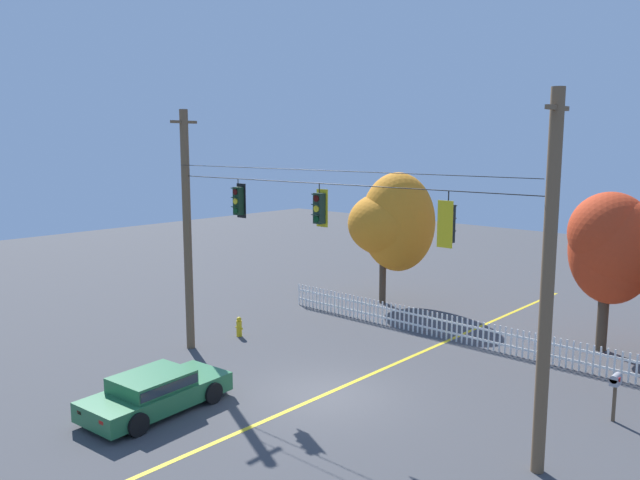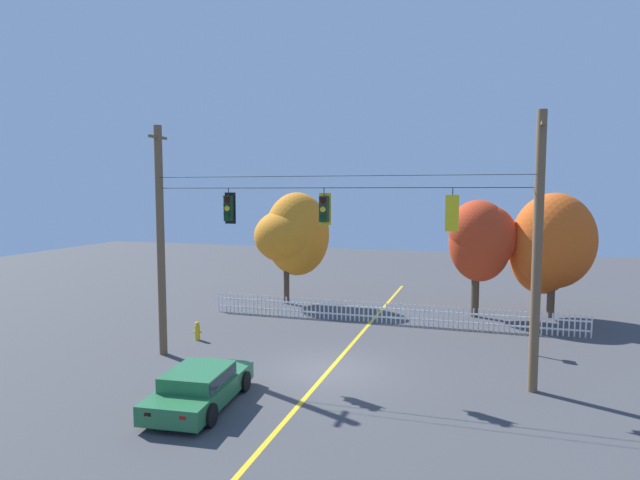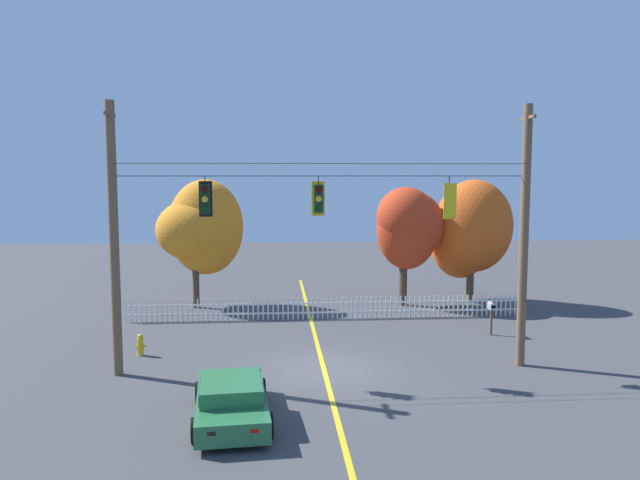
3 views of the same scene
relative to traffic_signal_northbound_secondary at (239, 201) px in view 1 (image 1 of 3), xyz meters
The scene contains 12 objects.
ground 6.93m from the traffic_signal_northbound_secondary, ahead, with size 80.00×80.00×0.00m, color #424244.
lane_centerline_stripe 6.93m from the traffic_signal_northbound_secondary, ahead, with size 0.16×36.00×0.01m, color gold.
signal_support_span 4.05m from the traffic_signal_northbound_secondary, ahead, with size 13.86×1.10×8.88m.
traffic_signal_northbound_secondary is the anchor object (origin of this frame).
traffic_signal_eastbound_side 3.66m from the traffic_signal_northbound_secondary, ahead, with size 0.43×0.38×1.30m.
traffic_signal_westbound_side 8.02m from the traffic_signal_northbound_secondary, ahead, with size 0.43×0.38×1.42m.
white_picket_fence 10.18m from the traffic_signal_northbound_secondary, 57.97° to the left, with size 18.04×0.06×1.01m.
autumn_maple_near_fence 10.98m from the traffic_signal_northbound_secondary, 97.29° to the left, with size 4.28×3.53×6.32m.
autumn_maple_mid 13.53m from the traffic_signal_northbound_secondary, 48.53° to the left, with size 3.36×2.86×5.95m.
parked_car 6.70m from the traffic_signal_northbound_secondary, 76.05° to the right, with size 2.26×4.45×1.15m.
fire_hydrant 6.37m from the traffic_signal_northbound_secondary, 140.94° to the left, with size 0.38×0.22×0.80m.
roadside_mailbox 12.65m from the traffic_signal_northbound_secondary, 20.09° to the left, with size 0.25×0.44×1.38m.
Camera 1 is at (12.32, -13.74, 7.66)m, focal length 35.41 mm.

